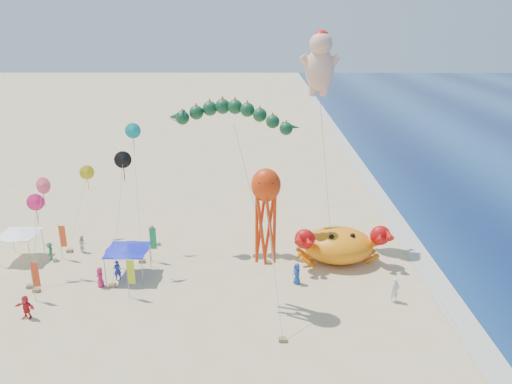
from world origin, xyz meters
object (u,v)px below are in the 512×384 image
at_px(dragon_kite, 232,119).
at_px(canopy_blue, 127,248).
at_px(canopy_white, 18,232).
at_px(cherub_kite, 320,62).
at_px(octopus_kite, 266,209).
at_px(crab_inflatable, 338,244).

bearing_deg(dragon_kite, canopy_blue, -146.47).
xyz_separation_m(dragon_kite, canopy_white, (-17.89, -2.37, -9.05)).
bearing_deg(cherub_kite, canopy_white, -169.52).
distance_m(cherub_kite, octopus_kite, 15.20).
distance_m(cherub_kite, canopy_white, 28.92).
height_order(crab_inflatable, canopy_blue, crab_inflatable).
bearing_deg(canopy_white, octopus_kite, -18.75).
bearing_deg(dragon_kite, crab_inflatable, -16.44).
height_order(dragon_kite, canopy_white, dragon_kite).
bearing_deg(octopus_kite, dragon_kite, 106.01).
height_order(dragon_kite, octopus_kite, dragon_kite).
bearing_deg(cherub_kite, canopy_blue, -153.56).
xyz_separation_m(canopy_blue, canopy_white, (-9.85, 2.96, -0.00)).
relative_size(dragon_kite, canopy_blue, 3.74).
bearing_deg(cherub_kite, dragon_kite, -162.53).
distance_m(canopy_blue, canopy_white, 10.28).
height_order(crab_inflatable, dragon_kite, dragon_kite).
xyz_separation_m(octopus_kite, canopy_white, (-20.57, 6.98, -4.83)).
xyz_separation_m(cherub_kite, canopy_white, (-25.16, -4.66, -13.46)).
xyz_separation_m(dragon_kite, octopus_kite, (2.68, -9.35, -4.22)).
height_order(octopus_kite, canopy_blue, octopus_kite).
relative_size(crab_inflatable, octopus_kite, 0.79).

